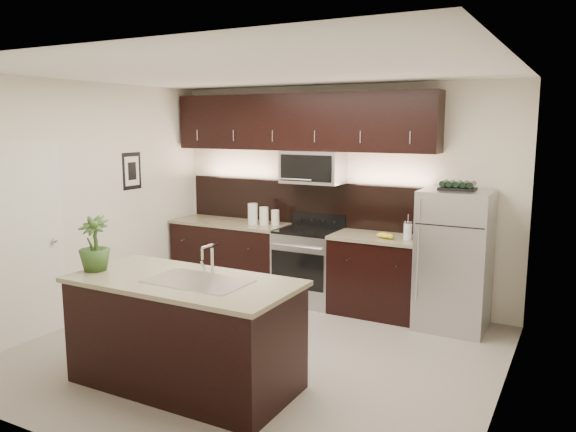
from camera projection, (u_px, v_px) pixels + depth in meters
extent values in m
plane|color=gray|center=(255.00, 353.00, 5.52)|extent=(4.50, 4.50, 0.00)
cube|color=silver|center=(338.00, 195.00, 7.04)|extent=(4.50, 0.02, 2.70)
cube|color=silver|center=(89.00, 263.00, 3.57)|extent=(4.50, 0.02, 2.70)
cube|color=silver|center=(85.00, 202.00, 6.36)|extent=(0.02, 4.00, 2.70)
cube|color=silver|center=(506.00, 241.00, 4.25)|extent=(0.02, 4.00, 2.70)
cube|color=white|center=(252.00, 71.00, 5.09)|extent=(4.50, 4.00, 0.02)
cube|color=silver|center=(26.00, 245.00, 5.71)|extent=(0.04, 0.80, 2.02)
sphere|color=silver|center=(55.00, 241.00, 5.97)|extent=(0.06, 0.06, 0.06)
cube|color=black|center=(132.00, 171.00, 6.95)|extent=(0.01, 0.32, 0.46)
cube|color=white|center=(132.00, 171.00, 6.95)|extent=(0.00, 0.24, 0.36)
cube|color=black|center=(231.00, 257.00, 7.58)|extent=(1.57, 0.62, 0.90)
cube|color=black|center=(382.00, 277.00, 6.59)|extent=(1.16, 0.62, 0.90)
cube|color=#B2B2B7|center=(308.00, 267.00, 7.04)|extent=(0.76, 0.62, 0.90)
cube|color=black|center=(309.00, 231.00, 6.96)|extent=(0.76, 0.60, 0.03)
cube|color=tan|center=(231.00, 223.00, 7.51)|extent=(1.59, 0.65, 0.04)
cube|color=tan|center=(383.00, 238.00, 6.51)|extent=(1.18, 0.65, 0.04)
cube|color=black|center=(305.00, 203.00, 7.26)|extent=(3.49, 0.02, 0.56)
cube|color=#B2B2B7|center=(313.00, 167.00, 6.93)|extent=(0.76, 0.40, 0.40)
cube|color=black|center=(300.00, 122.00, 6.97)|extent=(3.49, 0.33, 0.70)
cube|color=black|center=(185.00, 335.00, 4.79)|extent=(1.90, 0.90, 0.90)
cube|color=tan|center=(183.00, 281.00, 4.71)|extent=(1.96, 0.96, 0.04)
cube|color=silver|center=(198.00, 281.00, 4.64)|extent=(0.84, 0.50, 0.01)
cylinder|color=silver|center=(212.00, 262.00, 4.80)|extent=(0.03, 0.03, 0.24)
cylinder|color=silver|center=(207.00, 246.00, 4.71)|extent=(0.02, 0.14, 0.02)
cylinder|color=silver|center=(202.00, 254.00, 4.66)|extent=(0.02, 0.02, 0.10)
cube|color=#B2B2B7|center=(454.00, 260.00, 6.10)|extent=(0.74, 0.67, 1.53)
cube|color=black|center=(458.00, 189.00, 5.97)|extent=(0.38, 0.23, 0.03)
cylinder|color=black|center=(444.00, 184.00, 6.03)|extent=(0.06, 0.22, 0.06)
cylinder|color=black|center=(451.00, 184.00, 6.00)|extent=(0.06, 0.22, 0.06)
cylinder|color=black|center=(458.00, 184.00, 5.96)|extent=(0.06, 0.22, 0.06)
cylinder|color=black|center=(465.00, 185.00, 5.93)|extent=(0.06, 0.22, 0.06)
cylinder|color=black|center=(472.00, 185.00, 5.90)|extent=(0.06, 0.22, 0.06)
imported|color=#2E4D1E|center=(94.00, 244.00, 4.95)|extent=(0.34, 0.34, 0.49)
cylinder|color=silver|center=(253.00, 214.00, 7.26)|extent=(0.13, 0.13, 0.27)
cylinder|color=silver|center=(264.00, 216.00, 7.24)|extent=(0.11, 0.11, 0.23)
cylinder|color=silver|center=(275.00, 218.00, 7.22)|extent=(0.10, 0.10, 0.19)
cylinder|color=silver|center=(408.00, 231.00, 6.31)|extent=(0.09, 0.09, 0.19)
cylinder|color=silver|center=(408.00, 222.00, 6.29)|extent=(0.10, 0.10, 0.02)
cylinder|color=silver|center=(408.00, 218.00, 6.28)|extent=(0.01, 0.01, 0.07)
ellipsoid|color=yellow|center=(382.00, 235.00, 6.43)|extent=(0.24, 0.21, 0.06)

